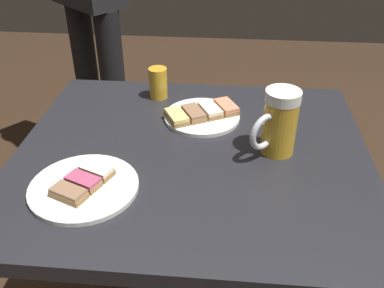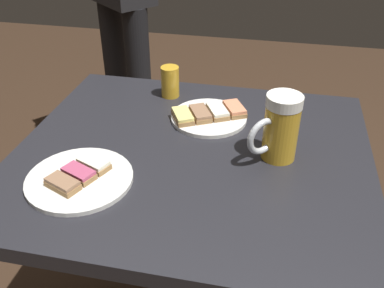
{
  "view_description": "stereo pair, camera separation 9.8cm",
  "coord_description": "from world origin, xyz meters",
  "px_view_note": "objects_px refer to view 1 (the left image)",
  "views": [
    {
      "loc": [
        -0.08,
        0.83,
        1.33
      ],
      "look_at": [
        0.0,
        0.0,
        0.79
      ],
      "focal_mm": 40.29,
      "sensor_mm": 36.0,
      "label": 1
    },
    {
      "loc": [
        -0.17,
        0.81,
        1.33
      ],
      "look_at": [
        0.0,
        0.0,
        0.79
      ],
      "focal_mm": 40.29,
      "sensor_mm": 36.0,
      "label": 2
    }
  ],
  "objects_px": {
    "plate_far": "(84,186)",
    "plate_near": "(202,115)",
    "beer_mug": "(278,123)",
    "beer_glass_small": "(158,83)"
  },
  "relations": [
    {
      "from": "plate_far",
      "to": "plate_near",
      "type": "bearing_deg",
      "value": -124.84
    },
    {
      "from": "plate_near",
      "to": "beer_mug",
      "type": "relative_size",
      "value": 1.3
    },
    {
      "from": "beer_mug",
      "to": "beer_glass_small",
      "type": "distance_m",
      "value": 0.4
    },
    {
      "from": "plate_near",
      "to": "beer_glass_small",
      "type": "height_order",
      "value": "beer_glass_small"
    },
    {
      "from": "beer_glass_small",
      "to": "plate_near",
      "type": "bearing_deg",
      "value": 139.82
    },
    {
      "from": "plate_far",
      "to": "beer_mug",
      "type": "height_order",
      "value": "beer_mug"
    },
    {
      "from": "plate_far",
      "to": "beer_glass_small",
      "type": "bearing_deg",
      "value": -101.59
    },
    {
      "from": "beer_glass_small",
      "to": "plate_far",
      "type": "bearing_deg",
      "value": 78.41
    },
    {
      "from": "plate_near",
      "to": "plate_far",
      "type": "relative_size",
      "value": 0.89
    },
    {
      "from": "plate_far",
      "to": "beer_glass_small",
      "type": "distance_m",
      "value": 0.44
    }
  ]
}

